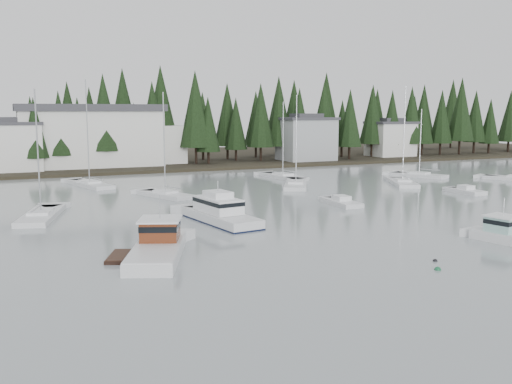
% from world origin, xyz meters
% --- Properties ---
extents(ground, '(260.00, 260.00, 0.00)m').
position_xyz_m(ground, '(0.00, 0.00, 0.00)').
color(ground, '#8F979A').
rests_on(ground, ground).
extents(far_shore_land, '(240.00, 54.00, 1.00)m').
position_xyz_m(far_shore_land, '(0.00, 97.00, 0.00)').
color(far_shore_land, black).
rests_on(far_shore_land, ground).
extents(conifer_treeline, '(200.00, 22.00, 20.00)m').
position_xyz_m(conifer_treeline, '(0.00, 86.00, 0.00)').
color(conifer_treeline, black).
rests_on(conifer_treeline, ground).
extents(house_west, '(9.54, 7.42, 8.75)m').
position_xyz_m(house_west, '(-18.00, 79.00, 4.65)').
color(house_west, silver).
rests_on(house_west, ground).
extents(house_east_a, '(10.60, 8.48, 9.25)m').
position_xyz_m(house_east_a, '(36.00, 78.00, 4.90)').
color(house_east_a, '#999EA0').
rests_on(house_east_a, ground).
extents(house_east_b, '(9.54, 7.42, 8.25)m').
position_xyz_m(house_east_b, '(58.00, 80.00, 4.40)').
color(house_east_b, silver).
rests_on(house_east_b, ground).
extents(harbor_inn, '(29.50, 11.50, 10.90)m').
position_xyz_m(harbor_inn, '(-2.96, 82.34, 5.78)').
color(harbor_inn, silver).
rests_on(harbor_inn, ground).
extents(lobster_boat_brown, '(7.00, 10.17, 4.78)m').
position_xyz_m(lobster_boat_brown, '(-9.57, 16.51, 0.54)').
color(lobster_boat_brown, silver).
rests_on(lobster_boat_brown, ground).
extents(cabin_cruiser_center, '(4.68, 10.64, 4.42)m').
position_xyz_m(cabin_cruiser_center, '(-1.11, 26.62, 0.66)').
color(cabin_cruiser_center, silver).
rests_on(cabin_cruiser_center, ground).
extents(sailboat_1, '(5.50, 8.49, 12.98)m').
position_xyz_m(sailboat_1, '(-1.68, 44.16, 0.08)').
color(sailboat_1, silver).
rests_on(sailboat_1, ground).
extents(sailboat_2, '(5.36, 10.53, 12.83)m').
position_xyz_m(sailboat_2, '(-16.19, 35.48, 0.06)').
color(sailboat_2, silver).
rests_on(sailboat_2, ground).
extents(sailboat_3, '(7.66, 10.59, 12.91)m').
position_xyz_m(sailboat_3, '(17.19, 46.41, 0.06)').
color(sailboat_3, silver).
rests_on(sailboat_3, ground).
extents(sailboat_5, '(5.44, 11.02, 14.99)m').
position_xyz_m(sailboat_5, '(-8.67, 58.10, 0.08)').
color(sailboat_5, silver).
rests_on(sailboat_5, ground).
extents(sailboat_7, '(6.60, 9.63, 14.19)m').
position_xyz_m(sailboat_7, '(31.95, 42.31, 0.08)').
color(sailboat_7, silver).
rests_on(sailboat_7, ground).
extents(sailboat_8, '(6.26, 8.95, 11.07)m').
position_xyz_m(sailboat_8, '(40.15, 48.71, 0.05)').
color(sailboat_8, silver).
rests_on(sailboat_8, ground).
extents(sailboat_9, '(3.88, 9.61, 12.16)m').
position_xyz_m(sailboat_9, '(19.90, 55.90, 0.06)').
color(sailboat_9, silver).
rests_on(sailboat_9, ground).
extents(runabout_1, '(2.49, 6.00, 1.42)m').
position_xyz_m(runabout_1, '(14.54, 30.58, 0.13)').
color(runabout_1, silver).
rests_on(runabout_1, ground).
extents(runabout_2, '(2.29, 5.07, 1.42)m').
position_xyz_m(runabout_2, '(33.61, 31.89, 0.13)').
color(runabout_2, silver).
rests_on(runabout_2, ground).
extents(mooring_buoy_green, '(0.44, 0.44, 0.44)m').
position_xyz_m(mooring_buoy_green, '(6.29, 5.81, 0.00)').
color(mooring_buoy_green, '#145933').
rests_on(mooring_buoy_green, ground).
extents(mooring_buoy_dark, '(0.34, 0.34, 0.34)m').
position_xyz_m(mooring_buoy_dark, '(7.61, 7.56, 0.00)').
color(mooring_buoy_dark, black).
rests_on(mooring_buoy_dark, ground).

